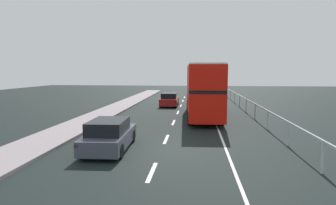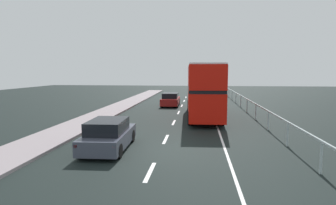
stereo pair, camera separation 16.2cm
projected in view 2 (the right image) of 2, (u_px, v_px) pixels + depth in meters
ground_plane at (161, 151)px, 13.14m from camera, size 75.86×120.00×0.10m
near_sidewalk_kerb at (35, 145)px, 13.80m from camera, size 2.63×80.00×0.14m
lane_paint_markings at (201, 120)px, 21.17m from camera, size 3.19×46.00×0.01m
bridge_side_railing at (256, 107)px, 21.25m from camera, size 0.10×42.00×1.24m
double_decker_bus_red at (203, 89)px, 22.35m from camera, size 2.83×10.23×4.25m
hatchback_car_near at (109, 135)px, 13.16m from camera, size 1.98×4.27×1.45m
sedan_car_ahead at (171, 100)px, 29.88m from camera, size 1.87×4.21×1.42m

